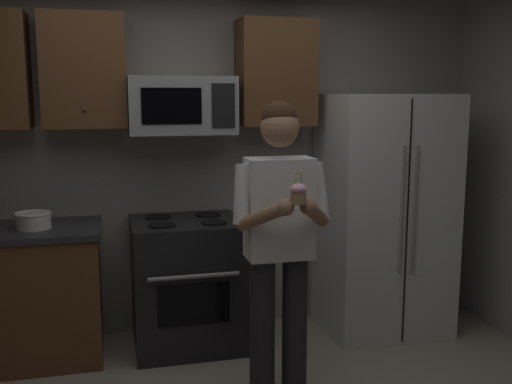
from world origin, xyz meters
TOP-DOWN VIEW (x-y plane):
  - wall_back at (0.00, 1.75)m, footprint 4.40×0.10m
  - oven_range at (-0.15, 1.36)m, footprint 0.76×0.70m
  - microwave at (-0.15, 1.48)m, footprint 0.74×0.41m
  - refrigerator at (1.35, 1.32)m, footprint 0.90×0.75m
  - cabinet_row_upper at (-0.72, 1.53)m, footprint 2.78×0.36m
  - bowl_large_white at (-1.16, 1.35)m, footprint 0.23×0.23m
  - person at (0.28, 0.47)m, footprint 0.60×0.48m
  - cupcake at (0.28, 0.14)m, footprint 0.09×0.09m

SIDE VIEW (x-z plane):
  - oven_range at x=-0.15m, z-range 0.00..0.93m
  - refrigerator at x=1.35m, z-range 0.00..1.80m
  - bowl_large_white at x=-1.16m, z-range 0.92..1.03m
  - person at x=0.28m, z-range 0.11..1.88m
  - cupcake at x=0.28m, z-range 1.21..1.38m
  - wall_back at x=0.00m, z-range 0.00..2.60m
  - microwave at x=-0.15m, z-range 1.52..1.92m
  - cabinet_row_upper at x=-0.72m, z-range 1.57..2.33m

